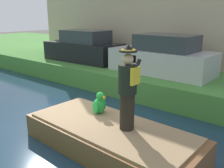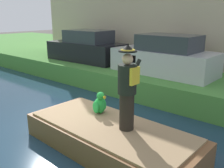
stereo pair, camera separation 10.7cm
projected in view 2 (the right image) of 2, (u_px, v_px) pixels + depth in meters
name	position (u px, v px, depth m)	size (l,w,h in m)	color
ground_plane	(66.00, 132.00, 6.83)	(80.00, 80.00, 0.00)	#4C4742
canal_water	(65.00, 130.00, 6.82)	(5.84, 48.00, 0.10)	#1E384C
grass_bank_far	(192.00, 67.00, 12.96)	(11.19, 48.00, 0.92)	#478438
boat	(110.00, 137.00, 5.71)	(1.95, 4.26, 0.61)	brown
person_pirate	(127.00, 89.00, 5.18)	(0.61, 0.42, 1.85)	black
parrot_plush	(100.00, 104.00, 6.23)	(0.36, 0.34, 0.57)	green
parked_car_silver	(164.00, 57.00, 9.49)	(1.82, 4.05, 1.50)	#B7B7BC
parked_car_dark	(86.00, 48.00, 12.18)	(1.80, 4.04, 1.50)	black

